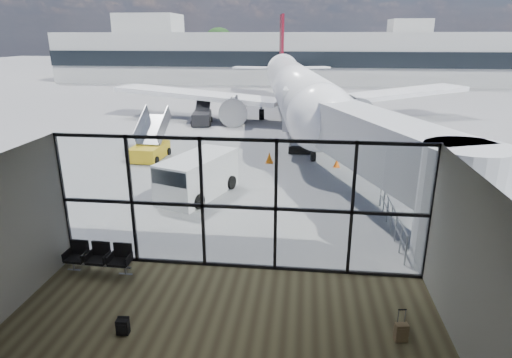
% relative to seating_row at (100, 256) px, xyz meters
% --- Properties ---
extents(ground, '(220.00, 220.00, 0.00)m').
position_rel_seating_row_xyz_m(ground, '(4.57, 40.75, -0.55)').
color(ground, slate).
rests_on(ground, ground).
extents(lounge_shell, '(12.02, 8.01, 4.51)m').
position_rel_seating_row_xyz_m(lounge_shell, '(4.57, -4.05, 2.10)').
color(lounge_shell, brown).
rests_on(lounge_shell, ground).
extents(glass_curtain_wall, '(12.10, 0.12, 4.50)m').
position_rel_seating_row_xyz_m(glass_curtain_wall, '(4.57, 0.75, 1.70)').
color(glass_curtain_wall, white).
rests_on(glass_curtain_wall, ground).
extents(jet_bridge, '(8.00, 16.50, 4.33)m').
position_rel_seating_row_xyz_m(jet_bridge, '(9.47, 7.82, 2.21)').
color(jet_bridge, '#ABADB0').
rests_on(jet_bridge, ground).
extents(apron_railing, '(0.06, 5.46, 1.11)m').
position_rel_seating_row_xyz_m(apron_railing, '(10.17, 4.25, 0.17)').
color(apron_railing, gray).
rests_on(apron_railing, ground).
extents(far_terminal, '(80.00, 12.20, 11.00)m').
position_rel_seating_row_xyz_m(far_terminal, '(3.98, 62.72, 3.66)').
color(far_terminal, '#B9BAB5').
rests_on(far_terminal, ground).
extents(tree_0, '(4.95, 4.95, 7.12)m').
position_rel_seating_row_xyz_m(tree_0, '(-40.43, 72.75, 4.08)').
color(tree_0, '#382619').
rests_on(tree_0, ground).
extents(tree_1, '(5.61, 5.61, 8.07)m').
position_rel_seating_row_xyz_m(tree_1, '(-34.43, 72.75, 4.70)').
color(tree_1, '#382619').
rests_on(tree_1, ground).
extents(tree_2, '(6.27, 6.27, 9.03)m').
position_rel_seating_row_xyz_m(tree_2, '(-28.43, 72.75, 5.33)').
color(tree_2, '#382619').
rests_on(tree_2, ground).
extents(tree_3, '(4.95, 4.95, 7.12)m').
position_rel_seating_row_xyz_m(tree_3, '(-22.43, 72.75, 4.08)').
color(tree_3, '#382619').
rests_on(tree_3, ground).
extents(tree_4, '(5.61, 5.61, 8.07)m').
position_rel_seating_row_xyz_m(tree_4, '(-16.43, 72.75, 4.70)').
color(tree_4, '#382619').
rests_on(tree_4, ground).
extents(tree_5, '(6.27, 6.27, 9.03)m').
position_rel_seating_row_xyz_m(tree_5, '(-10.43, 72.75, 5.33)').
color(tree_5, '#382619').
rests_on(tree_5, ground).
extents(seating_row, '(2.24, 0.68, 0.99)m').
position_rel_seating_row_xyz_m(seating_row, '(0.00, 0.00, 0.00)').
color(seating_row, gray).
rests_on(seating_row, ground).
extents(backpack, '(0.33, 0.30, 0.48)m').
position_rel_seating_row_xyz_m(backpack, '(2.06, -3.02, -0.32)').
color(backpack, black).
rests_on(backpack, ground).
extents(suitcase, '(0.35, 0.28, 0.88)m').
position_rel_seating_row_xyz_m(suitcase, '(9.25, -2.44, -0.28)').
color(suitcase, olive).
rests_on(suitcase, ground).
extents(airliner, '(33.56, 39.04, 10.08)m').
position_rel_seating_row_xyz_m(airliner, '(5.31, 28.98, 2.52)').
color(airliner, white).
rests_on(airliner, ground).
extents(service_van, '(3.40, 4.96, 1.98)m').
position_rel_seating_row_xyz_m(service_van, '(1.46, 7.29, 0.47)').
color(service_van, silver).
rests_on(service_van, ground).
extents(belt_loader, '(2.04, 4.30, 1.91)m').
position_rel_seating_row_xyz_m(belt_loader, '(-2.50, 24.87, 0.09)').
color(belt_loader, black).
rests_on(belt_loader, ground).
extents(mobile_stairs, '(2.03, 3.63, 2.50)m').
position_rel_seating_row_xyz_m(mobile_stairs, '(-3.18, 13.56, 0.05)').
color(mobile_stairs, '#BC9616').
rests_on(mobile_stairs, ground).
extents(traffic_cone_a, '(0.38, 0.38, 0.54)m').
position_rel_seating_row_xyz_m(traffic_cone_a, '(1.83, 9.80, -0.29)').
color(traffic_cone_a, orange).
rests_on(traffic_cone_a, ground).
extents(traffic_cone_b, '(0.38, 0.38, 0.54)m').
position_rel_seating_row_xyz_m(traffic_cone_b, '(8.57, 13.02, -0.29)').
color(traffic_cone_b, '#FF640D').
rests_on(traffic_cone_b, ground).
extents(traffic_cone_c, '(0.47, 0.47, 0.67)m').
position_rel_seating_row_xyz_m(traffic_cone_c, '(4.49, 13.42, -0.23)').
color(traffic_cone_c, orange).
rests_on(traffic_cone_c, ground).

